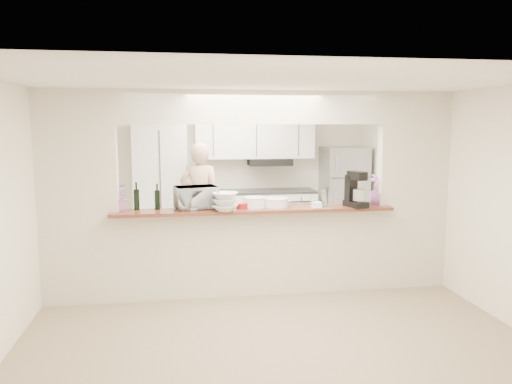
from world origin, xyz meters
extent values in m
plane|color=tan|center=(0.00, 0.00, 0.00)|extent=(6.00, 6.00, 0.00)
cube|color=beige|center=(0.00, 1.55, 0.01)|extent=(5.00, 2.90, 0.01)
cube|color=beige|center=(-2.05, 0.00, 1.25)|extent=(0.90, 0.15, 2.50)
cube|color=beige|center=(2.05, 0.00, 1.25)|extent=(0.90, 0.15, 2.50)
cube|color=beige|center=(0.00, 0.00, 2.30)|extent=(3.20, 0.15, 0.40)
cube|color=beige|center=(0.00, 0.00, 0.53)|extent=(3.20, 0.15, 1.05)
cube|color=brown|center=(0.00, -0.05, 1.07)|extent=(3.40, 0.38, 0.04)
cube|color=white|center=(-1.20, 2.70, 1.05)|extent=(0.90, 0.60, 2.10)
cube|color=white|center=(0.45, 2.70, 0.45)|extent=(2.10, 0.60, 0.90)
cube|color=#313134|center=(0.45, 2.70, 0.92)|extent=(2.10, 0.62, 0.04)
cube|color=white|center=(0.45, 2.83, 1.88)|extent=(2.10, 0.35, 0.75)
cube|color=black|center=(0.70, 2.72, 1.44)|extent=(0.75, 0.45, 0.12)
cube|color=black|center=(1.20, 2.40, 0.50)|extent=(0.55, 0.02, 0.55)
cube|color=#A2A2A7|center=(2.05, 2.65, 0.85)|extent=(0.75, 0.70, 1.70)
imported|color=pink|center=(-1.60, 0.05, 1.25)|extent=(0.36, 0.34, 0.33)
cylinder|color=black|center=(-1.16, 0.07, 1.21)|extent=(0.06, 0.06, 0.23)
cylinder|color=black|center=(-1.16, 0.07, 1.36)|extent=(0.02, 0.02, 0.08)
cylinder|color=black|center=(-1.40, 0.07, 1.21)|extent=(0.07, 0.07, 0.25)
cylinder|color=black|center=(-1.40, 0.07, 1.38)|extent=(0.02, 0.02, 0.09)
imported|color=#B1B0B5|center=(-0.70, 0.05, 1.23)|extent=(0.55, 0.43, 0.27)
imported|color=white|center=(-0.36, -0.17, 1.20)|extent=(0.37, 0.37, 0.21)
cylinder|color=white|center=(0.01, 0.03, 1.15)|extent=(0.27, 0.27, 0.12)
cylinder|color=white|center=(0.01, 0.03, 1.21)|extent=(0.28, 0.28, 0.01)
cylinder|color=white|center=(0.28, 0.03, 1.14)|extent=(0.30, 0.30, 0.10)
cylinder|color=white|center=(0.28, 0.03, 1.19)|extent=(0.31, 0.31, 0.01)
cylinder|color=maroon|center=(-0.15, -0.03, 1.12)|extent=(0.14, 0.14, 0.07)
cylinder|color=#CEB391|center=(0.40, 0.08, 1.12)|extent=(0.14, 0.14, 0.07)
cube|color=silver|center=(0.80, -0.15, 1.10)|extent=(0.25, 0.15, 0.02)
cube|color=white|center=(0.80, -0.15, 1.14)|extent=(0.11, 0.11, 0.06)
cube|color=black|center=(1.25, -0.14, 1.13)|extent=(0.27, 0.34, 0.07)
cube|color=black|center=(1.22, -0.04, 1.32)|extent=(0.15, 0.14, 0.32)
cube|color=black|center=(1.25, -0.15, 1.48)|extent=(0.19, 0.28, 0.11)
cylinder|color=#B7B7BC|center=(1.27, -0.20, 1.25)|extent=(0.15, 0.15, 0.14)
imported|color=#D371CE|center=(1.60, 0.05, 1.28)|extent=(0.25, 0.25, 0.38)
imported|color=tan|center=(-0.56, 2.02, 0.90)|extent=(0.75, 0.60, 1.81)
camera|label=1|loc=(-0.91, -5.93, 2.10)|focal=35.00mm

